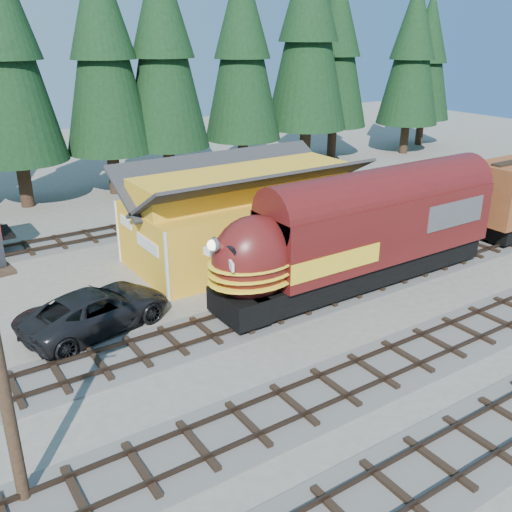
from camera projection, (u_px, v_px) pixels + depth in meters
ground at (380, 333)px, 23.52m from camera, size 120.00×120.00×0.00m
track_siding at (458, 254)px, 31.74m from camera, size 68.00×3.20×0.33m
track_spur at (24, 250)px, 32.29m from camera, size 32.00×3.20×0.33m
depot at (243, 204)px, 30.56m from camera, size 12.80×7.00×5.30m
conifer_backdrop at (219, 53)px, 42.95m from camera, size 78.05×23.96×17.24m
locomotive at (353, 239)px, 26.70m from camera, size 15.88×3.16×4.32m
pickup_truck_a at (96, 310)px, 23.57m from camera, size 6.81×4.31×1.75m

